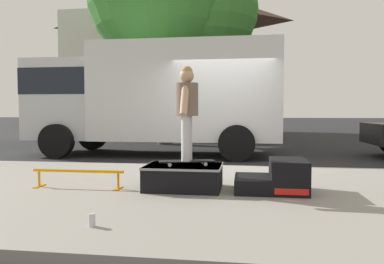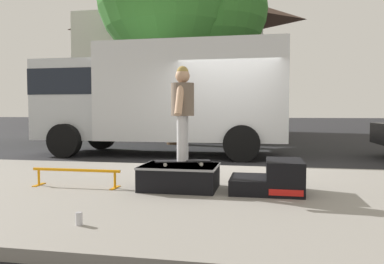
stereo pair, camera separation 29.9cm
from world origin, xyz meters
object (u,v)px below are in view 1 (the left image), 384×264
Objects in this scene: grind_rail at (78,174)px; skater_kid at (187,105)px; soda_can at (92,220)px; box_truck at (154,95)px; kicker_ramp at (277,178)px; skateboard at (187,161)px; skate_box at (184,176)px.

skater_kid is at bearing 3.76° from grind_rail.
soda_can is 0.02× the size of box_truck.
skater_kid is 5.49m from box_truck.
grind_rail is at bearing -176.24° from skater_kid.
kicker_ramp is at bearing 44.73° from soda_can.
skateboard is 0.79m from skater_kid.
grind_rail is 0.20× the size of box_truck.
skateboard is (0.05, -0.03, 0.21)m from skate_box.
box_truck is at bearing 108.79° from skateboard.
skater_kid is at bearing -92.39° from skateboard.
box_truck reaches higher than soda_can.
kicker_ramp is at bearing 2.67° from grind_rail.
skateboard is 0.61× the size of skater_kid.
skate_box is 0.79× the size of grind_rail.
grind_rail is at bearing -175.04° from skate_box.
kicker_ramp is (1.30, -0.00, 0.00)m from skate_box.
soda_can is 7.28m from box_truck.
skateboard is at bearing 87.61° from skater_kid.
skate_box is at bearing 72.70° from soda_can.
skateboard is 1.97m from soda_can.
box_truck is at bearing 120.31° from kicker_ramp.
grind_rail is at bearing -176.24° from skateboard.
soda_can is at bearing -108.97° from skateboard.
box_truck is (-1.13, 7.03, 1.52)m from soda_can.
skateboard is 5.61m from box_truck.
box_truck reaches higher than skater_kid.
kicker_ramp reaches higher than skateboard.
kicker_ramp is 0.73× the size of skater_kid.
skater_kid reaches higher than soda_can.
soda_can is (-0.58, -1.87, -0.12)m from skate_box.
skater_kid is (0.05, -0.03, 1.01)m from skate_box.
kicker_ramp is 2.83m from grind_rail.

